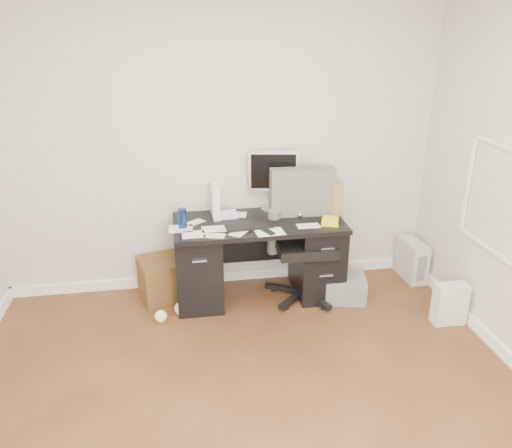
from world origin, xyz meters
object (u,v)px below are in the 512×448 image
(pc_tower, at_px, (411,260))
(wicker_basket, at_px, (162,279))
(desk, at_px, (259,257))
(office_chair, at_px, (305,238))
(lcd_monitor, at_px, (273,181))
(keyboard, at_px, (249,227))

(pc_tower, height_order, wicker_basket, pc_tower)
(desk, bearing_deg, office_chair, -11.19)
(lcd_monitor, height_order, office_chair, lcd_monitor)
(desk, relative_size, wicker_basket, 3.89)
(pc_tower, bearing_deg, office_chair, -173.65)
(pc_tower, bearing_deg, wicker_basket, 177.24)
(lcd_monitor, relative_size, keyboard, 1.45)
(office_chair, relative_size, pc_tower, 3.02)
(lcd_monitor, bearing_deg, keyboard, -116.94)
(wicker_basket, bearing_deg, desk, -6.82)
(pc_tower, distance_m, wicker_basket, 2.45)
(wicker_basket, bearing_deg, keyboard, -17.60)
(keyboard, bearing_deg, wicker_basket, 156.60)
(desk, relative_size, keyboard, 3.73)
(office_chair, bearing_deg, desk, 171.26)
(desk, distance_m, office_chair, 0.46)
(lcd_monitor, xyz_separation_m, pc_tower, (1.39, -0.14, -0.85))
(office_chair, height_order, pc_tower, office_chair)
(lcd_monitor, xyz_separation_m, keyboard, (-0.28, -0.39, -0.28))
(keyboard, bearing_deg, desk, 46.95)
(lcd_monitor, relative_size, pc_tower, 1.49)
(desk, xyz_separation_m, lcd_monitor, (0.18, 0.25, 0.64))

